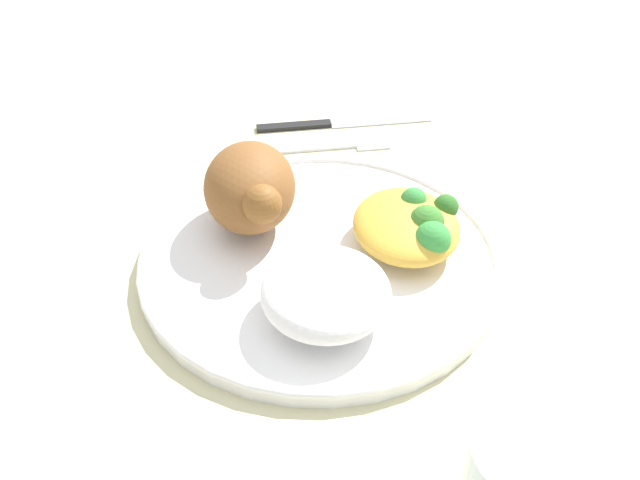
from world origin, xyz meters
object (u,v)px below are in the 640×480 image
Objects in this scene: roasted_chicken at (250,188)px; mac_cheese_with_broccoli at (411,225)px; rice_pile at (327,292)px; fork at (329,146)px; plate at (320,257)px; knife at (330,123)px.

roasted_chicken is 1.05× the size of mac_cheese_with_broccoli.
roasted_chicken is at bearing -153.61° from rice_pile.
fork is (-0.17, -0.05, -0.03)m from mac_cheese_with_broccoli.
mac_cheese_with_broccoli is at bearing 16.87° from fork.
plate is 0.08m from roasted_chicken.
rice_pile is at bearing 0.82° from plate.
roasted_chicken reaches higher than mac_cheese_with_broccoli.
plate is 0.08m from mac_cheese_with_broccoli.
mac_cheese_with_broccoli reaches higher than fork.
rice_pile is 0.30m from knife.
roasted_chicken is 0.16m from fork.
knife is at bearing -167.63° from mac_cheese_with_broccoli.
mac_cheese_with_broccoli is 0.18m from fork.
roasted_chicken reaches higher than knife.
roasted_chicken is 0.72× the size of fork.
roasted_chicken is 0.54× the size of knife.
roasted_chicken is at bearing -105.24° from mac_cheese_with_broccoli.
knife is at bearing 175.33° from fork.
rice_pile reaches higher than knife.
mac_cheese_with_broccoli is at bearing 95.19° from plate.
plate reaches higher than knife.
knife is at bearing 175.62° from rice_pile.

